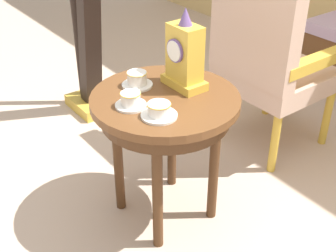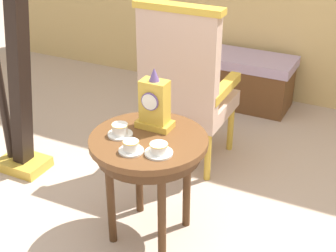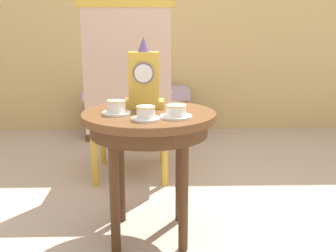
{
  "view_description": "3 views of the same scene",
  "coord_description": "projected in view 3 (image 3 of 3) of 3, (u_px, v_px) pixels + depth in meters",
  "views": [
    {
      "loc": [
        1.26,
        -0.88,
        1.47
      ],
      "look_at": [
        -0.01,
        0.07,
        0.5
      ],
      "focal_mm": 48.43,
      "sensor_mm": 36.0,
      "label": 1
    },
    {
      "loc": [
        1.02,
        -1.84,
        1.85
      ],
      "look_at": [
        0.03,
        0.14,
        0.68
      ],
      "focal_mm": 52.9,
      "sensor_mm": 36.0,
      "label": 2
    },
    {
      "loc": [
        -0.01,
        -1.78,
        1.01
      ],
      "look_at": [
        0.04,
        0.2,
        0.52
      ],
      "focal_mm": 44.67,
      "sensor_mm": 36.0,
      "label": 3
    }
  ],
  "objects": [
    {
      "name": "ground_plane",
      "position": [
        161.0,
        243.0,
        1.97
      ],
      "size": [
        10.0,
        10.0,
        0.0
      ],
      "primitive_type": "plane",
      "color": "#BCA38E"
    },
    {
      "name": "window_bench",
      "position": [
        137.0,
        112.0,
        3.81
      ],
      "size": [
        0.94,
        0.4,
        0.44
      ],
      "color": "#B299B7",
      "rests_on": "ground"
    },
    {
      "name": "mantel_clock",
      "position": [
        144.0,
        80.0,
        1.99
      ],
      "size": [
        0.19,
        0.11,
        0.34
      ],
      "color": "gold",
      "rests_on": "side_table"
    },
    {
      "name": "armchair",
      "position": [
        129.0,
        91.0,
        2.65
      ],
      "size": [
        0.56,
        0.53,
        1.14
      ],
      "color": "#CCA893",
      "rests_on": "ground"
    },
    {
      "name": "side_table",
      "position": [
        149.0,
        129.0,
        1.93
      ],
      "size": [
        0.62,
        0.62,
        0.61
      ],
      "color": "brown",
      "rests_on": "ground"
    },
    {
      "name": "teacup_left",
      "position": [
        116.0,
        108.0,
        1.86
      ],
      "size": [
        0.13,
        0.13,
        0.06
      ],
      "color": "white",
      "rests_on": "side_table"
    },
    {
      "name": "teacup_right",
      "position": [
        146.0,
        114.0,
        1.75
      ],
      "size": [
        0.12,
        0.12,
        0.06
      ],
      "color": "white",
      "rests_on": "side_table"
    },
    {
      "name": "teacup_center",
      "position": [
        176.0,
        112.0,
        1.8
      ],
      "size": [
        0.14,
        0.14,
        0.06
      ],
      "color": "white",
      "rests_on": "side_table"
    }
  ]
}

